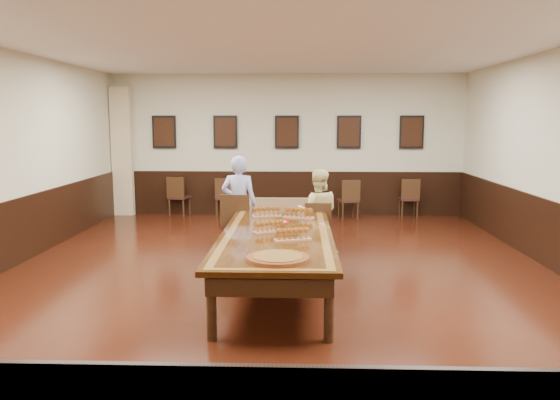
{
  "coord_description": "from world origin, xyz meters",
  "views": [
    {
      "loc": [
        0.28,
        -7.47,
        2.18
      ],
      "look_at": [
        0.0,
        0.5,
        1.0
      ],
      "focal_mm": 35.0,
      "sensor_mm": 36.0,
      "label": 1
    }
  ],
  "objects_px": {
    "spare_chair_c": "(348,199)",
    "carved_platter": "(278,258)",
    "spare_chair_b": "(224,196)",
    "spare_chair_d": "(409,198)",
    "conference_table": "(279,233)",
    "spare_chair_a": "(179,196)",
    "person_man": "(239,204)",
    "chair_woman": "(318,229)",
    "person_woman": "(318,212)",
    "chair_man": "(238,224)"
  },
  "relations": [
    {
      "from": "person_man",
      "to": "carved_platter",
      "type": "xyz_separation_m",
      "value": [
        0.77,
        -3.37,
        -0.03
      ]
    },
    {
      "from": "spare_chair_d",
      "to": "person_woman",
      "type": "relative_size",
      "value": 0.63
    },
    {
      "from": "spare_chair_b",
      "to": "person_man",
      "type": "bearing_deg",
      "value": 90.43
    },
    {
      "from": "chair_woman",
      "to": "conference_table",
      "type": "bearing_deg",
      "value": 63.72
    },
    {
      "from": "chair_man",
      "to": "conference_table",
      "type": "height_order",
      "value": "chair_man"
    },
    {
      "from": "chair_woman",
      "to": "person_man",
      "type": "distance_m",
      "value": 1.35
    },
    {
      "from": "spare_chair_c",
      "to": "person_woman",
      "type": "height_order",
      "value": "person_woman"
    },
    {
      "from": "person_man",
      "to": "spare_chair_c",
      "type": "bearing_deg",
      "value": -117.13
    },
    {
      "from": "person_man",
      "to": "carved_platter",
      "type": "relative_size",
      "value": 2.14
    },
    {
      "from": "spare_chair_c",
      "to": "carved_platter",
      "type": "bearing_deg",
      "value": 67.32
    },
    {
      "from": "spare_chair_b",
      "to": "person_woman",
      "type": "bearing_deg",
      "value": 107.68
    },
    {
      "from": "spare_chair_a",
      "to": "spare_chair_d",
      "type": "bearing_deg",
      "value": -167.69
    },
    {
      "from": "spare_chair_a",
      "to": "carved_platter",
      "type": "xyz_separation_m",
      "value": [
        2.53,
        -6.86,
        0.33
      ]
    },
    {
      "from": "person_man",
      "to": "carved_platter",
      "type": "bearing_deg",
      "value": 108.76
    },
    {
      "from": "chair_man",
      "to": "carved_platter",
      "type": "relative_size",
      "value": 1.34
    },
    {
      "from": "chair_man",
      "to": "spare_chair_d",
      "type": "distance_m",
      "value": 4.98
    },
    {
      "from": "carved_platter",
      "to": "spare_chair_c",
      "type": "bearing_deg",
      "value": 78.72
    },
    {
      "from": "spare_chair_d",
      "to": "person_man",
      "type": "relative_size",
      "value": 0.55
    },
    {
      "from": "chair_woman",
      "to": "spare_chair_c",
      "type": "height_order",
      "value": "chair_woman"
    },
    {
      "from": "spare_chair_b",
      "to": "conference_table",
      "type": "distance_m",
      "value": 5.04
    },
    {
      "from": "spare_chair_d",
      "to": "spare_chair_c",
      "type": "bearing_deg",
      "value": 11.66
    },
    {
      "from": "carved_platter",
      "to": "chair_man",
      "type": "bearing_deg",
      "value": 103.41
    },
    {
      "from": "person_man",
      "to": "person_woman",
      "type": "relative_size",
      "value": 1.15
    },
    {
      "from": "chair_man",
      "to": "spare_chair_a",
      "type": "relative_size",
      "value": 1.12
    },
    {
      "from": "spare_chair_c",
      "to": "conference_table",
      "type": "xyz_separation_m",
      "value": [
        -1.37,
        -4.51,
        0.17
      ]
    },
    {
      "from": "spare_chair_a",
      "to": "person_man",
      "type": "relative_size",
      "value": 0.56
    },
    {
      "from": "spare_chair_d",
      "to": "chair_man",
      "type": "bearing_deg",
      "value": 46.11
    },
    {
      "from": "chair_woman",
      "to": "spare_chair_d",
      "type": "distance_m",
      "value": 4.27
    },
    {
      "from": "spare_chair_b",
      "to": "person_woman",
      "type": "relative_size",
      "value": 0.63
    },
    {
      "from": "spare_chair_b",
      "to": "conference_table",
      "type": "bearing_deg",
      "value": 95.1
    },
    {
      "from": "conference_table",
      "to": "person_man",
      "type": "bearing_deg",
      "value": 117.87
    },
    {
      "from": "spare_chair_b",
      "to": "carved_platter",
      "type": "height_order",
      "value": "spare_chair_b"
    },
    {
      "from": "spare_chair_d",
      "to": "person_man",
      "type": "xyz_separation_m",
      "value": [
        -3.46,
        -3.46,
        0.37
      ]
    },
    {
      "from": "spare_chair_c",
      "to": "carved_platter",
      "type": "relative_size",
      "value": 1.17
    },
    {
      "from": "chair_woman",
      "to": "spare_chair_a",
      "type": "bearing_deg",
      "value": -49.13
    },
    {
      "from": "spare_chair_c",
      "to": "spare_chair_d",
      "type": "distance_m",
      "value": 1.41
    },
    {
      "from": "spare_chair_c",
      "to": "spare_chair_d",
      "type": "relative_size",
      "value": 1.0
    },
    {
      "from": "spare_chair_a",
      "to": "carved_platter",
      "type": "distance_m",
      "value": 7.32
    },
    {
      "from": "person_woman",
      "to": "carved_platter",
      "type": "relative_size",
      "value": 1.86
    },
    {
      "from": "spare_chair_b",
      "to": "spare_chair_c",
      "type": "height_order",
      "value": "spare_chair_c"
    },
    {
      "from": "chair_man",
      "to": "person_woman",
      "type": "height_order",
      "value": "person_woman"
    },
    {
      "from": "spare_chair_b",
      "to": "spare_chair_d",
      "type": "height_order",
      "value": "same"
    },
    {
      "from": "chair_man",
      "to": "person_man",
      "type": "relative_size",
      "value": 0.63
    },
    {
      "from": "chair_man",
      "to": "spare_chair_b",
      "type": "distance_m",
      "value": 3.68
    },
    {
      "from": "chair_man",
      "to": "carved_platter",
      "type": "distance_m",
      "value": 3.37
    },
    {
      "from": "chair_woman",
      "to": "conference_table",
      "type": "height_order",
      "value": "chair_woman"
    },
    {
      "from": "person_woman",
      "to": "carved_platter",
      "type": "distance_m",
      "value": 3.29
    },
    {
      "from": "spare_chair_a",
      "to": "spare_chair_c",
      "type": "height_order",
      "value": "spare_chair_a"
    },
    {
      "from": "spare_chair_b",
      "to": "spare_chair_a",
      "type": "bearing_deg",
      "value": -10.71
    },
    {
      "from": "person_man",
      "to": "spare_chair_b",
      "type": "bearing_deg",
      "value": -72.07
    }
  ]
}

